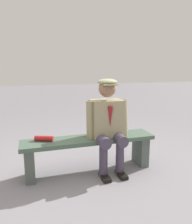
% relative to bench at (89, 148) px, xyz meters
% --- Properties ---
extents(ground_plane, '(30.00, 30.00, 0.00)m').
position_rel_bench_xyz_m(ground_plane, '(0.00, 0.00, -0.34)').
color(ground_plane, gray).
extents(bench, '(1.81, 0.37, 0.48)m').
position_rel_bench_xyz_m(bench, '(0.00, 0.00, 0.00)').
color(bench, '#455C4B').
rests_on(bench, ground).
extents(seated_man, '(0.59, 0.54, 1.27)m').
position_rel_bench_xyz_m(seated_man, '(-0.25, 0.05, 0.37)').
color(seated_man, gray).
rests_on(seated_man, ground).
extents(rolled_magazine, '(0.25, 0.16, 0.07)m').
position_rel_bench_xyz_m(rolled_magazine, '(0.59, -0.04, 0.18)').
color(rolled_magazine, '#B21E1E').
rests_on(rolled_magazine, bench).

